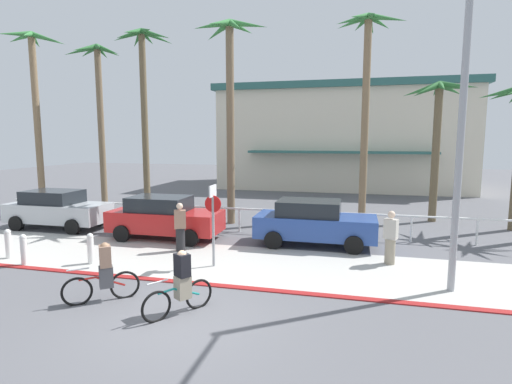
{
  "coord_description": "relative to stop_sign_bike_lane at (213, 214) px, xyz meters",
  "views": [
    {
      "loc": [
        3.65,
        -7.7,
        3.97
      ],
      "look_at": [
        0.21,
        6.0,
        2.08
      ],
      "focal_mm": 28.26,
      "sensor_mm": 36.0,
      "label": 1
    }
  ],
  "objects": [
    {
      "name": "pedestrian_0",
      "position": [
        5.33,
        1.57,
        -0.88
      ],
      "size": [
        0.47,
        0.42,
        1.72
      ],
      "color": "gray",
      "rests_on": "ground"
    },
    {
      "name": "bollard_3",
      "position": [
        -3.87,
        -0.7,
        -1.16
      ],
      "size": [
        0.2,
        0.2,
        1.0
      ],
      "color": "white",
      "rests_on": "ground"
    },
    {
      "name": "palm_tree_1",
      "position": [
        -10.5,
        9.53,
        5.11
      ],
      "size": [
        3.13,
        3.23,
        9.35
      ],
      "color": "#756047",
      "rests_on": "ground"
    },
    {
      "name": "cyclist_red_1",
      "position": [
        -1.67,
        -3.18,
        -0.98
      ],
      "size": [
        1.47,
        1.17,
        1.5
      ],
      "color": "black",
      "rests_on": "ground"
    },
    {
      "name": "car_blue_2",
      "position": [
        2.75,
        3.31,
        -0.81
      ],
      "size": [
        4.4,
        2.02,
        1.69
      ],
      "color": "#284793",
      "rests_on": "ground"
    },
    {
      "name": "car_silver_0",
      "position": [
        -8.57,
        3.43,
        -0.81
      ],
      "size": [
        4.4,
        2.02,
        1.69
      ],
      "color": "#B2B7BC",
      "rests_on": "ground"
    },
    {
      "name": "building_backdrop",
      "position": [
        2.99,
        22.88,
        2.39
      ],
      "size": [
        19.37,
        10.67,
        8.08
      ],
      "color": "beige",
      "rests_on": "ground"
    },
    {
      "name": "sidewalk_strip",
      "position": [
        0.59,
        0.45,
        -1.67
      ],
      "size": [
        44.0,
        4.0,
        0.02
      ],
      "primitive_type": "cube",
      "color": "beige",
      "rests_on": "ground"
    },
    {
      "name": "palm_tree_0",
      "position": [
        -13.14,
        7.68,
        5.24
      ],
      "size": [
        3.3,
        3.26,
        9.74
      ],
      "color": "#846B4C",
      "rests_on": "ground"
    },
    {
      "name": "rail_fence",
      "position": [
        0.59,
        4.75,
        -0.84
      ],
      "size": [
        25.42,
        0.08,
        1.04
      ],
      "color": "white",
      "rests_on": "ground"
    },
    {
      "name": "ground_plane",
      "position": [
        0.59,
        6.25,
        -1.68
      ],
      "size": [
        80.0,
        80.0,
        0.0
      ],
      "primitive_type": "plane",
      "color": "#5B5B60"
    },
    {
      "name": "stop_sign_bike_lane",
      "position": [
        0.0,
        0.0,
        0.0
      ],
      "size": [
        0.52,
        0.56,
        2.56
      ],
      "color": "gray",
      "rests_on": "ground"
    },
    {
      "name": "palm_tree_5",
      "position": [
        7.82,
        9.1,
        3.37
      ],
      "size": [
        3.08,
        3.0,
        6.6
      ],
      "color": "brown",
      "rests_on": "ground"
    },
    {
      "name": "streetlight_curb",
      "position": [
        6.72,
        -0.65,
        2.6
      ],
      "size": [
        0.24,
        2.54,
        7.5
      ],
      "color": "#9EA0A5",
      "rests_on": "ground"
    },
    {
      "name": "palm_tree_4",
      "position": [
        4.55,
        9.28,
        5.67
      ],
      "size": [
        3.34,
        3.15,
        9.89
      ],
      "color": "#846B4C",
      "rests_on": "ground"
    },
    {
      "name": "palm_tree_3",
      "position": [
        -1.44,
        6.3,
        4.92
      ],
      "size": [
        3.26,
        2.99,
        9.21
      ],
      "color": "#756047",
      "rests_on": "ground"
    },
    {
      "name": "bollard_0",
      "position": [
        -6.89,
        -0.86,
        -1.16
      ],
      "size": [
        0.2,
        0.2,
        1.0
      ],
      "color": "white",
      "rests_on": "ground"
    },
    {
      "name": "pedestrian_1",
      "position": [
        -1.72,
        1.32,
        -0.87
      ],
      "size": [
        0.47,
        0.43,
        1.74
      ],
      "color": "#232326",
      "rests_on": "ground"
    },
    {
      "name": "bollard_2",
      "position": [
        -5.82,
        -1.33,
        -1.16
      ],
      "size": [
        0.2,
        0.2,
        1.0
      ],
      "color": "white",
      "rests_on": "ground"
    },
    {
      "name": "curb_paint",
      "position": [
        0.59,
        -1.55,
        -1.66
      ],
      "size": [
        44.0,
        0.24,
        0.03
      ],
      "primitive_type": "cube",
      "color": "maroon",
      "rests_on": "ground"
    },
    {
      "name": "cyclist_teal_0",
      "position": [
        0.45,
        -3.38,
        -0.98
      ],
      "size": [
        1.08,
        1.53,
        1.5
      ],
      "color": "black",
      "rests_on": "ground"
    },
    {
      "name": "palm_tree_2",
      "position": [
        -7.34,
        9.12,
        5.61
      ],
      "size": [
        3.45,
        3.21,
        9.9
      ],
      "color": "brown",
      "rests_on": "ground"
    },
    {
      "name": "car_red_1",
      "position": [
        -3.11,
        2.87,
        -0.81
      ],
      "size": [
        4.4,
        2.02,
        1.69
      ],
      "color": "red",
      "rests_on": "ground"
    }
  ]
}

